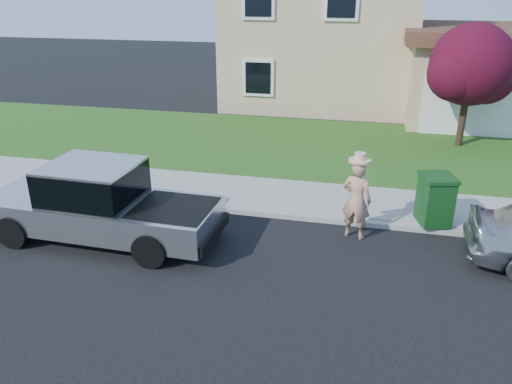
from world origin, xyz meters
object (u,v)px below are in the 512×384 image
ornamental_tree (472,69)px  woman (357,198)px  pickup_truck (100,205)px  trash_bin (435,199)px

ornamental_tree → woman: bearing=-113.4°
woman → ornamental_tree: 8.23m
pickup_truck → ornamental_tree: (8.51, 8.68, 1.86)m
pickup_truck → trash_bin: 7.34m
woman → trash_bin: (1.70, 0.82, -0.19)m
pickup_truck → woman: woman is taller
woman → trash_bin: bearing=-137.6°
woman → ornamental_tree: (3.19, 7.39, 1.73)m
ornamental_tree → trash_bin: (-1.49, -6.57, -1.93)m
woman → ornamental_tree: ornamental_tree is taller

